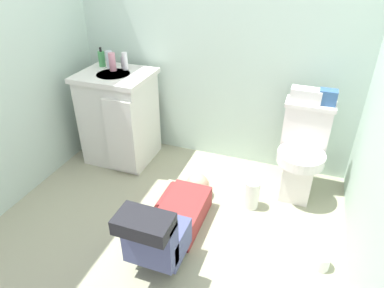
# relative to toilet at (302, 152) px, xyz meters

# --- Properties ---
(ground_plane) EXTENTS (2.92, 3.05, 0.04)m
(ground_plane) POSITION_rel_toilet_xyz_m (-0.82, -0.72, -0.39)
(ground_plane) COLOR #9B9B7E
(wall_back) EXTENTS (2.58, 0.08, 2.40)m
(wall_back) POSITION_rel_toilet_xyz_m (-0.82, 0.35, 0.83)
(wall_back) COLOR #B6CFBF
(wall_back) RESTS_ON ground_plane
(toilet) EXTENTS (0.36, 0.46, 0.75)m
(toilet) POSITION_rel_toilet_xyz_m (0.00, 0.00, 0.00)
(toilet) COLOR silver
(toilet) RESTS_ON ground_plane
(vanity_cabinet) EXTENTS (0.60, 0.53, 0.82)m
(vanity_cabinet) POSITION_rel_toilet_xyz_m (-1.58, -0.03, 0.05)
(vanity_cabinet) COLOR silver
(vanity_cabinet) RESTS_ON ground_plane
(faucet) EXTENTS (0.02, 0.02, 0.10)m
(faucet) POSITION_rel_toilet_xyz_m (-1.58, 0.12, 0.50)
(faucet) COLOR silver
(faucet) RESTS_ON vanity_cabinet
(person_plumber) EXTENTS (0.39, 1.06, 0.52)m
(person_plumber) POSITION_rel_toilet_xyz_m (-0.74, -0.84, -0.19)
(person_plumber) COLOR maroon
(person_plumber) RESTS_ON ground_plane
(tissue_box) EXTENTS (0.22, 0.11, 0.10)m
(tissue_box) POSITION_rel_toilet_xyz_m (-0.04, 0.09, 0.43)
(tissue_box) COLOR silver
(tissue_box) RESTS_ON toilet
(toiletry_bag) EXTENTS (0.12, 0.09, 0.11)m
(toiletry_bag) POSITION_rel_toilet_xyz_m (0.11, 0.09, 0.44)
(toiletry_bag) COLOR #33598C
(toiletry_bag) RESTS_ON toilet
(soap_dispenser) EXTENTS (0.06, 0.06, 0.17)m
(soap_dispenser) POSITION_rel_toilet_xyz_m (-1.77, 0.10, 0.52)
(soap_dispenser) COLOR #459854
(soap_dispenser) RESTS_ON vanity_cabinet
(bottle_clear) EXTENTS (0.05, 0.05, 0.15)m
(bottle_clear) POSITION_rel_toilet_xyz_m (-1.69, 0.09, 0.53)
(bottle_clear) COLOR silver
(bottle_clear) RESTS_ON vanity_cabinet
(bottle_pink) EXTENTS (0.06, 0.06, 0.15)m
(bottle_pink) POSITION_rel_toilet_xyz_m (-1.62, 0.03, 0.53)
(bottle_pink) COLOR pink
(bottle_pink) RESTS_ON vanity_cabinet
(bottle_white) EXTENTS (0.05, 0.05, 0.15)m
(bottle_white) POSITION_rel_toilet_xyz_m (-1.53, 0.09, 0.53)
(bottle_white) COLOR silver
(bottle_white) RESTS_ON vanity_cabinet
(paper_towel_roll) EXTENTS (0.11, 0.11, 0.23)m
(paper_towel_roll) POSITION_rel_toilet_xyz_m (-0.30, -0.32, -0.25)
(paper_towel_roll) COLOR white
(paper_towel_roll) RESTS_ON ground_plane
(toilet_paper_roll) EXTENTS (0.11, 0.11, 0.10)m
(toilet_paper_roll) POSITION_rel_toilet_xyz_m (0.23, -0.74, -0.32)
(toilet_paper_roll) COLOR white
(toilet_paper_roll) RESTS_ON ground_plane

